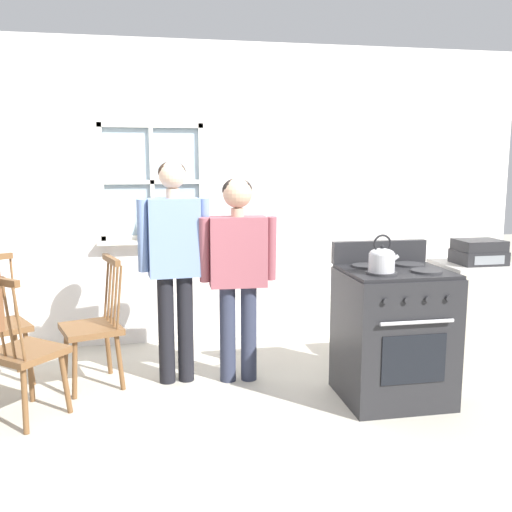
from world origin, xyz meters
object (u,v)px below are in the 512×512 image
object	(u,v)px
chair_by_window	(23,353)
kettle	(382,259)
chair_near_wall	(94,328)
side_counter	(473,321)
person_elderly_left	(174,252)
potted_plant	(146,230)
person_teen_center	(238,258)
stereo	(479,252)
stove	(393,333)

from	to	relation	value
chair_by_window	kettle	size ratio (longest dim) A/B	3.90
chair_near_wall	kettle	xyz separation A→B (m)	(1.91, -0.76, 0.58)
side_counter	chair_near_wall	bearing A→B (deg)	172.12
person_elderly_left	potted_plant	xyz separation A→B (m)	(-0.20, 0.93, 0.06)
person_teen_center	side_counter	xyz separation A→B (m)	(1.76, -0.29, -0.49)
person_elderly_left	kettle	world-z (taller)	person_elderly_left
chair_by_window	person_elderly_left	world-z (taller)	person_elderly_left
chair_near_wall	potted_plant	xyz separation A→B (m)	(0.40, 0.90, 0.62)
stereo	person_teen_center	bearing A→B (deg)	169.97
stove	potted_plant	size ratio (longest dim) A/B	3.14
person_elderly_left	potted_plant	bearing A→B (deg)	97.09
person_teen_center	stereo	distance (m)	1.79
chair_near_wall	side_counter	world-z (taller)	chair_near_wall
stove	side_counter	xyz separation A→B (m)	(0.76, 0.24, -0.02)
person_teen_center	side_counter	bearing A→B (deg)	-7.47
stove	stereo	bearing A→B (deg)	16.27
chair_near_wall	side_counter	distance (m)	2.85
potted_plant	stereo	xyz separation A→B (m)	(2.43, -1.31, -0.07)
stove	side_counter	size ratio (longest dim) A/B	1.20
stove	stereo	size ratio (longest dim) A/B	3.19
chair_near_wall	stove	distance (m)	2.16
chair_by_window	stereo	distance (m)	3.27
stereo	chair_by_window	bearing A→B (deg)	-178.55
chair_by_window	chair_near_wall	xyz separation A→B (m)	(0.40, 0.49, 0.00)
person_elderly_left	side_counter	xyz separation A→B (m)	(2.23, -0.36, -0.55)
chair_by_window	person_teen_center	xyz separation A→B (m)	(1.46, 0.39, 0.50)
chair_by_window	side_counter	distance (m)	3.23
stereo	side_counter	bearing A→B (deg)	90.00
kettle	chair_near_wall	bearing A→B (deg)	158.17
chair_by_window	person_elderly_left	xyz separation A→B (m)	(1.00, 0.46, 0.56)
chair_by_window	person_teen_center	distance (m)	1.59
person_elderly_left	person_teen_center	world-z (taller)	person_elderly_left
chair_by_window	kettle	xyz separation A→B (m)	(2.31, -0.27, 0.58)
chair_near_wall	stove	size ratio (longest dim) A/B	0.89
potted_plant	side_counter	distance (m)	2.81
potted_plant	stereo	bearing A→B (deg)	-28.36
side_counter	stereo	size ratio (longest dim) A/B	2.65
person_teen_center	potted_plant	distance (m)	1.20
person_elderly_left	kettle	size ratio (longest dim) A/B	6.70
stove	chair_by_window	bearing A→B (deg)	176.76
chair_near_wall	stove	xyz separation A→B (m)	(2.07, -0.63, 0.03)
side_counter	kettle	bearing A→B (deg)	-157.84
chair_by_window	side_counter	world-z (taller)	chair_by_window
kettle	stove	bearing A→B (deg)	39.63
person_elderly_left	kettle	bearing A→B (deg)	-33.94
chair_by_window	stove	size ratio (longest dim) A/B	0.89
chair_near_wall	person_teen_center	distance (m)	1.18
chair_near_wall	side_counter	bearing A→B (deg)	64.51
side_counter	chair_by_window	bearing A→B (deg)	-178.18
chair_near_wall	person_teen_center	size ratio (longest dim) A/B	0.63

